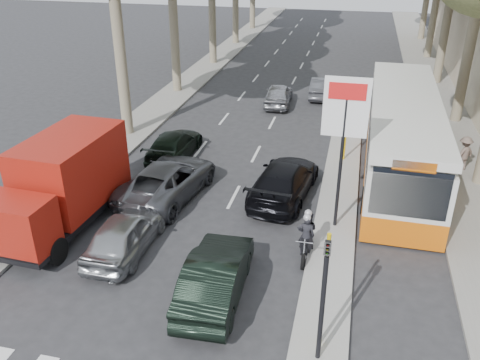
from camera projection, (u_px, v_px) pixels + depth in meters
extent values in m
plane|color=#28282B|center=(210.00, 304.00, 14.78)|extent=(120.00, 120.00, 0.00)
cube|color=gray|center=(433.00, 86.00, 34.77)|extent=(3.20, 70.00, 0.12)
cube|color=gray|center=(212.00, 63.00, 40.79)|extent=(2.40, 64.00, 0.12)
cube|color=gray|center=(343.00, 160.00, 23.66)|extent=(1.50, 26.00, 0.16)
cylinder|color=yellow|center=(324.00, 294.00, 12.46)|extent=(0.10, 0.10, 3.50)
cylinder|color=yellow|center=(338.00, 186.00, 17.69)|extent=(0.10, 0.10, 3.50)
cylinder|color=yellow|center=(346.00, 127.00, 22.92)|extent=(0.10, 0.10, 3.50)
cylinder|color=black|center=(341.00, 164.00, 17.31)|extent=(0.12, 0.12, 5.20)
cube|color=white|center=(346.00, 107.00, 16.42)|extent=(1.50, 0.10, 2.00)
cube|color=red|center=(348.00, 91.00, 16.12)|extent=(1.20, 0.02, 0.55)
cylinder|color=black|center=(322.00, 312.00, 12.10)|extent=(0.12, 0.12, 3.20)
imported|color=black|center=(326.00, 260.00, 11.43)|extent=(0.16, 0.41, 1.00)
cylinder|color=#6B604C|center=(120.00, 55.00, 25.00)|extent=(0.56, 0.56, 8.40)
cylinder|color=#6B604C|center=(174.00, 22.00, 31.87)|extent=(0.56, 0.56, 8.96)
cylinder|color=#6B604C|center=(212.00, 11.00, 38.98)|extent=(0.56, 0.56, 8.12)
cylinder|color=#6B604C|center=(471.00, 38.00, 26.54)|extent=(0.56, 0.56, 9.24)
cylinder|color=#6B604C|center=(446.00, 26.00, 33.86)|extent=(0.56, 0.56, 7.84)
cylinder|color=#6B604C|center=(436.00, 2.00, 40.56)|extent=(0.56, 0.56, 8.96)
imported|color=#9EA1A5|center=(125.00, 233.00, 16.88)|extent=(1.65, 4.08, 1.39)
imported|color=black|center=(216.00, 276.00, 14.77)|extent=(1.75, 4.50, 1.46)
imported|color=#484A4F|center=(168.00, 180.00, 20.40)|extent=(3.15, 5.58, 1.47)
imported|color=black|center=(284.00, 180.00, 20.33)|extent=(2.61, 5.29, 1.48)
imported|color=#989AA0|center=(278.00, 95.00, 31.02)|extent=(1.79, 3.98, 1.33)
imported|color=#4F5157|center=(322.00, 87.00, 32.53)|extent=(1.38, 3.86, 1.27)
imported|color=black|center=(174.00, 145.00, 23.91)|extent=(1.83, 4.41, 1.27)
cube|color=black|center=(65.00, 214.00, 18.33)|extent=(2.54, 6.18, 0.25)
cylinder|color=black|center=(4.00, 241.00, 16.89)|extent=(0.35, 0.93, 0.91)
cylinder|color=black|center=(56.00, 251.00, 16.38)|extent=(0.35, 0.93, 0.91)
cylinder|color=black|center=(69.00, 190.00, 20.19)|extent=(0.35, 0.93, 0.91)
cylinder|color=black|center=(115.00, 197.00, 19.68)|extent=(0.35, 0.93, 0.91)
cube|color=maroon|center=(17.00, 224.00, 15.92)|extent=(2.30, 1.53, 1.72)
cube|color=black|center=(2.00, 230.00, 15.27)|extent=(2.02, 0.19, 0.91)
cube|color=maroon|center=(71.00, 169.00, 18.39)|extent=(2.55, 4.37, 2.53)
cube|color=#CF5A0B|center=(398.00, 158.00, 22.56)|extent=(3.02, 12.91, 1.01)
cube|color=silver|center=(402.00, 130.00, 21.96)|extent=(3.02, 12.91, 1.68)
cube|color=black|center=(404.00, 123.00, 21.81)|extent=(3.03, 12.40, 0.95)
cube|color=silver|center=(407.00, 103.00, 21.41)|extent=(3.02, 12.91, 0.34)
cube|color=black|center=(410.00, 194.00, 16.33)|extent=(2.46, 0.10, 1.68)
cube|color=#CF5A0B|center=(414.00, 167.00, 15.89)|extent=(1.34, 0.08, 0.36)
cylinder|color=black|center=(366.00, 200.00, 19.32)|extent=(0.33, 1.08, 1.07)
cylinder|color=black|center=(436.00, 209.00, 18.75)|extent=(0.33, 1.08, 1.07)
cylinder|color=black|center=(370.00, 128.00, 26.24)|extent=(0.33, 1.08, 1.07)
cylinder|color=black|center=(422.00, 133.00, 25.67)|extent=(0.33, 1.08, 1.07)
cylinder|color=black|center=(303.00, 261.00, 16.19)|extent=(0.10, 0.57, 0.57)
cylinder|color=black|center=(307.00, 238.00, 17.36)|extent=(0.10, 0.57, 0.57)
cylinder|color=silver|center=(304.00, 251.00, 16.09)|extent=(0.06, 0.36, 0.72)
cube|color=black|center=(305.00, 246.00, 16.76)|extent=(0.20, 0.67, 0.27)
cube|color=black|center=(305.00, 242.00, 16.50)|extent=(0.27, 0.41, 0.20)
cube|color=black|center=(307.00, 236.00, 16.91)|extent=(0.26, 0.58, 0.11)
cylinder|color=silver|center=(304.00, 242.00, 16.01)|extent=(0.55, 0.04, 0.04)
imported|color=black|center=(306.00, 235.00, 16.59)|extent=(0.55, 0.37, 1.50)
imported|color=black|center=(307.00, 231.00, 16.92)|extent=(0.69, 0.39, 1.41)
sphere|color=#B2B2B7|center=(307.00, 218.00, 16.23)|extent=(0.25, 0.25, 0.25)
sphere|color=#B2B2B7|center=(308.00, 213.00, 16.59)|extent=(0.25, 0.25, 0.25)
imported|color=#43334C|center=(438.00, 159.00, 21.63)|extent=(1.03, 1.10, 1.73)
imported|color=#705D54|center=(464.00, 153.00, 22.35)|extent=(1.06, 0.99, 1.56)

